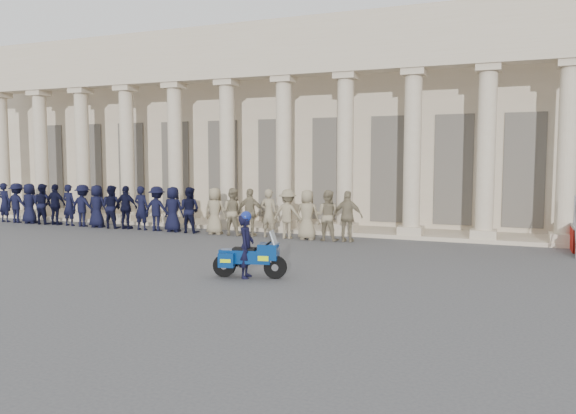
{
  "coord_description": "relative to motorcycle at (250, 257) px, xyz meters",
  "views": [
    {
      "loc": [
        7.49,
        -13.22,
        3.04
      ],
      "look_at": [
        1.38,
        1.86,
        1.6
      ],
      "focal_mm": 35.0,
      "sensor_mm": 36.0,
      "label": 1
    }
  ],
  "objects": [
    {
      "name": "ground",
      "position": [
        -1.35,
        0.61,
        -0.53
      ],
      "size": [
        90.0,
        90.0,
        0.0
      ],
      "primitive_type": "plane",
      "color": "#434345",
      "rests_on": "ground"
    },
    {
      "name": "building",
      "position": [
        -1.35,
        15.36,
        4.0
      ],
      "size": [
        40.0,
        12.5,
        9.0
      ],
      "color": "#BDAA8E",
      "rests_on": "ground"
    },
    {
      "name": "officer_rank",
      "position": [
        -7.77,
        6.78,
        0.4
      ],
      "size": [
        17.63,
        0.7,
        1.85
      ],
      "color": "black",
      "rests_on": "ground"
    },
    {
      "name": "motorcycle",
      "position": [
        0.0,
        0.0,
        0.0
      ],
      "size": [
        1.88,
        0.94,
        1.22
      ],
      "rotation": [
        0.0,
        0.0,
        0.23
      ],
      "color": "black",
      "rests_on": "ground"
    },
    {
      "name": "rider",
      "position": [
        -0.1,
        -0.03,
        0.32
      ],
      "size": [
        0.51,
        0.66,
        1.7
      ],
      "rotation": [
        0.0,
        0.0,
        1.8
      ],
      "color": "black",
      "rests_on": "ground"
    }
  ]
}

